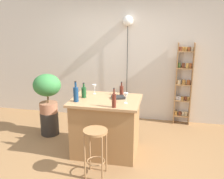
{
  "coord_description": "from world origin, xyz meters",
  "views": [
    {
      "loc": [
        0.9,
        -3.51,
        2.2
      ],
      "look_at": [
        0.05,
        0.55,
        1.02
      ],
      "focal_mm": 41.33,
      "sensor_mm": 36.0,
      "label": 1
    }
  ],
  "objects_px": {
    "potted_plant": "(47,89)",
    "wine_glass_left": "(94,87)",
    "bottle_vinegar": "(76,94)",
    "wine_glass_center": "(126,96)",
    "cookbook": "(118,97)",
    "pendant_globe_light": "(128,22)",
    "bar_stool": "(96,142)",
    "spice_shelf": "(184,84)",
    "bottle_wine_red": "(114,100)",
    "plant_stool": "(50,123)",
    "bottle_soda_blue": "(122,90)",
    "bottle_sauce_amber": "(84,92)"
  },
  "relations": [
    {
      "from": "bar_stool",
      "to": "wine_glass_center",
      "type": "relative_size",
      "value": 4.3
    },
    {
      "from": "bar_stool",
      "to": "pendant_globe_light",
      "type": "bearing_deg",
      "value": 87.53
    },
    {
      "from": "potted_plant",
      "to": "bottle_soda_blue",
      "type": "xyz_separation_m",
      "value": [
        1.43,
        -0.18,
        0.11
      ]
    },
    {
      "from": "bottle_vinegar",
      "to": "wine_glass_center",
      "type": "distance_m",
      "value": 0.77
    },
    {
      "from": "plant_stool",
      "to": "bottle_soda_blue",
      "type": "height_order",
      "value": "bottle_soda_blue"
    },
    {
      "from": "bottle_wine_red",
      "to": "wine_glass_left",
      "type": "height_order",
      "value": "bottle_wine_red"
    },
    {
      "from": "plant_stool",
      "to": "wine_glass_left",
      "type": "distance_m",
      "value": 1.28
    },
    {
      "from": "bottle_sauce_amber",
      "to": "bottle_wine_red",
      "type": "bearing_deg",
      "value": -32.53
    },
    {
      "from": "cookbook",
      "to": "pendant_globe_light",
      "type": "bearing_deg",
      "value": 70.4
    },
    {
      "from": "bar_stool",
      "to": "pendant_globe_light",
      "type": "height_order",
      "value": "pendant_globe_light"
    },
    {
      "from": "wine_glass_center",
      "to": "cookbook",
      "type": "relative_size",
      "value": 0.78
    },
    {
      "from": "cookbook",
      "to": "pendant_globe_light",
      "type": "distance_m",
      "value": 1.85
    },
    {
      "from": "bottle_sauce_amber",
      "to": "cookbook",
      "type": "bearing_deg",
      "value": 6.96
    },
    {
      "from": "bottle_wine_red",
      "to": "potted_plant",
      "type": "bearing_deg",
      "value": 150.96
    },
    {
      "from": "spice_shelf",
      "to": "bottle_wine_red",
      "type": "distance_m",
      "value": 2.15
    },
    {
      "from": "wine_glass_center",
      "to": "cookbook",
      "type": "xyz_separation_m",
      "value": [
        -0.16,
        0.21,
        -0.1
      ]
    },
    {
      "from": "potted_plant",
      "to": "bottle_vinegar",
      "type": "bearing_deg",
      "value": -39.21
    },
    {
      "from": "cookbook",
      "to": "pendant_globe_light",
      "type": "xyz_separation_m",
      "value": [
        -0.08,
        1.45,
        1.14
      ]
    },
    {
      "from": "plant_stool",
      "to": "cookbook",
      "type": "distance_m",
      "value": 1.62
    },
    {
      "from": "bottle_sauce_amber",
      "to": "spice_shelf",
      "type": "bearing_deg",
      "value": 41.77
    },
    {
      "from": "cookbook",
      "to": "pendant_globe_light",
      "type": "relative_size",
      "value": 0.09
    },
    {
      "from": "spice_shelf",
      "to": "wine_glass_left",
      "type": "distance_m",
      "value": 2.0
    },
    {
      "from": "potted_plant",
      "to": "wine_glass_left",
      "type": "xyz_separation_m",
      "value": [
        0.96,
        -0.19,
        0.14
      ]
    },
    {
      "from": "bottle_sauce_amber",
      "to": "bottle_vinegar",
      "type": "bearing_deg",
      "value": -104.05
    },
    {
      "from": "spice_shelf",
      "to": "bottle_vinegar",
      "type": "bearing_deg",
      "value": -135.17
    },
    {
      "from": "potted_plant",
      "to": "bottle_sauce_amber",
      "type": "bearing_deg",
      "value": -26.55
    },
    {
      "from": "bottle_vinegar",
      "to": "pendant_globe_light",
      "type": "bearing_deg",
      "value": 72.96
    },
    {
      "from": "bottle_sauce_amber",
      "to": "bottle_soda_blue",
      "type": "distance_m",
      "value": 0.63
    },
    {
      "from": "bottle_wine_red",
      "to": "wine_glass_center",
      "type": "distance_m",
      "value": 0.26
    },
    {
      "from": "bottle_soda_blue",
      "to": "spice_shelf",
      "type": "bearing_deg",
      "value": 48.78
    },
    {
      "from": "bar_stool",
      "to": "bottle_wine_red",
      "type": "xyz_separation_m",
      "value": [
        0.19,
        0.35,
        0.51
      ]
    },
    {
      "from": "bottle_wine_red",
      "to": "bottle_soda_blue",
      "type": "relative_size",
      "value": 1.25
    },
    {
      "from": "spice_shelf",
      "to": "potted_plant",
      "type": "height_order",
      "value": "spice_shelf"
    },
    {
      "from": "bottle_vinegar",
      "to": "bottle_wine_red",
      "type": "distance_m",
      "value": 0.64
    },
    {
      "from": "bottle_vinegar",
      "to": "bottle_sauce_amber",
      "type": "distance_m",
      "value": 0.23
    },
    {
      "from": "wine_glass_left",
      "to": "wine_glass_center",
      "type": "bearing_deg",
      "value": -32.3
    },
    {
      "from": "spice_shelf",
      "to": "cookbook",
      "type": "relative_size",
      "value": 8.13
    },
    {
      "from": "bottle_vinegar",
      "to": "pendant_globe_light",
      "type": "height_order",
      "value": "pendant_globe_light"
    },
    {
      "from": "spice_shelf",
      "to": "wine_glass_center",
      "type": "distance_m",
      "value": 1.89
    },
    {
      "from": "plant_stool",
      "to": "wine_glass_center",
      "type": "relative_size",
      "value": 2.72
    },
    {
      "from": "spice_shelf",
      "to": "wine_glass_left",
      "type": "xyz_separation_m",
      "value": [
        -1.55,
        -1.25,
        0.18
      ]
    },
    {
      "from": "bottle_soda_blue",
      "to": "pendant_globe_light",
      "type": "height_order",
      "value": "pendant_globe_light"
    },
    {
      "from": "bar_stool",
      "to": "spice_shelf",
      "type": "relative_size",
      "value": 0.41
    },
    {
      "from": "spice_shelf",
      "to": "pendant_globe_light",
      "type": "distance_m",
      "value": 1.7
    },
    {
      "from": "plant_stool",
      "to": "bottle_wine_red",
      "type": "distance_m",
      "value": 1.82
    },
    {
      "from": "plant_stool",
      "to": "bottle_sauce_amber",
      "type": "distance_m",
      "value": 1.24
    },
    {
      "from": "bottle_wine_red",
      "to": "cookbook",
      "type": "xyz_separation_m",
      "value": [
        -0.02,
        0.43,
        -0.09
      ]
    },
    {
      "from": "wine_glass_left",
      "to": "plant_stool",
      "type": "bearing_deg",
      "value": 168.99
    },
    {
      "from": "bottle_sauce_amber",
      "to": "wine_glass_center",
      "type": "bearing_deg",
      "value": -11.29
    },
    {
      "from": "wine_glass_center",
      "to": "pendant_globe_light",
      "type": "bearing_deg",
      "value": 98.02
    }
  ]
}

